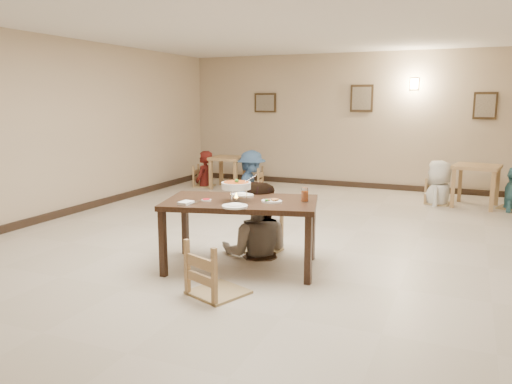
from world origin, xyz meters
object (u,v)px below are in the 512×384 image
at_px(bg_chair_rl, 439,180).
at_px(bg_diner_a, 204,151).
at_px(bg_chair_ll, 204,167).
at_px(bg_diner_c, 440,160).
at_px(main_diner, 256,182).
at_px(main_table, 241,207).
at_px(chair_near, 218,243).
at_px(chair_far, 262,218).
at_px(bg_table_left, 228,163).
at_px(bg_diner_b, 251,150).
at_px(curry_warmer, 236,186).
at_px(drink_glass, 305,195).
at_px(bg_table_right, 477,173).
at_px(bg_chair_lr, 251,168).

xyz_separation_m(bg_chair_rl, bg_diner_a, (-5.08, -0.03, 0.36)).
relative_size(bg_chair_ll, bg_chair_rl, 0.99).
distance_m(bg_diner_a, bg_diner_c, 5.08).
bearing_deg(main_diner, main_table, 77.37).
bearing_deg(chair_near, main_table, -60.03).
xyz_separation_m(chair_far, bg_diner_c, (1.94, 4.16, 0.39)).
xyz_separation_m(bg_chair_ll, bg_chair_rl, (5.08, 0.03, 0.00)).
relative_size(bg_table_left, bg_diner_b, 0.43).
bearing_deg(bg_chair_rl, curry_warmer, 165.74).
bearing_deg(bg_diner_a, drink_glass, 36.17).
xyz_separation_m(bg_table_left, bg_chair_ll, (-0.59, -0.04, -0.11)).
bearing_deg(bg_table_right, main_diner, -121.30).
bearing_deg(bg_diner_b, main_diner, -160.43).
distance_m(chair_near, bg_diner_a, 6.54).
relative_size(bg_diner_a, bg_diner_c, 0.98).
height_order(bg_chair_ll, bg_diner_c, bg_diner_c).
distance_m(bg_chair_lr, bg_diner_c, 3.92).
bearing_deg(bg_diner_c, drink_glass, -8.23).
height_order(chair_far, bg_chair_rl, bg_chair_rl).
height_order(curry_warmer, bg_chair_rl, curry_warmer).
bearing_deg(main_diner, chair_far, -121.54).
xyz_separation_m(bg_chair_rl, bg_diner_b, (-3.90, -0.03, 0.41)).
relative_size(curry_warmer, bg_diner_c, 0.22).
relative_size(main_diner, bg_chair_lr, 1.95).
distance_m(chair_far, bg_diner_a, 5.20).
xyz_separation_m(main_table, bg_chair_ll, (-3.16, 4.82, -0.27)).
bearing_deg(bg_chair_ll, chair_near, -161.79).
distance_m(bg_chair_ll, bg_diner_a, 0.36).
bearing_deg(main_table, chair_far, 77.04).
bearing_deg(bg_chair_lr, chair_near, 12.00).
bearing_deg(bg_table_right, chair_near, -113.16).
bearing_deg(bg_chair_rl, bg_table_right, -82.44).
distance_m(bg_table_left, bg_diner_c, 4.50).
relative_size(bg_chair_ll, bg_chair_lr, 0.96).
distance_m(bg_chair_rl, bg_diner_c, 0.37).
distance_m(chair_far, main_diner, 0.51).
bearing_deg(chair_near, bg_table_left, -43.27).
relative_size(chair_far, bg_diner_c, 0.54).
xyz_separation_m(chair_near, bg_table_left, (-2.70, 5.70, 0.04)).
height_order(chair_far, bg_diner_b, bg_diner_b).
distance_m(bg_diner_b, bg_diner_c, 3.90).
distance_m(chair_near, bg_chair_rl, 5.96).
distance_m(main_diner, bg_diner_c, 4.72).
relative_size(chair_near, bg_chair_lr, 1.12).
distance_m(chair_near, drink_glass, 1.25).
bearing_deg(bg_diner_a, bg_chair_rl, 86.57).
height_order(main_table, bg_diner_c, bg_diner_c).
distance_m(chair_far, chair_near, 1.54).
distance_m(main_diner, bg_chair_ll, 5.29).
height_order(chair_near, bg_diner_b, bg_diner_b).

